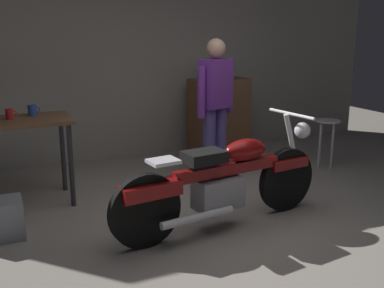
{
  "coord_description": "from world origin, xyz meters",
  "views": [
    {
      "loc": [
        -1.82,
        -3.34,
        1.77
      ],
      "look_at": [
        0.01,
        0.7,
        0.65
      ],
      "focal_mm": 42.57,
      "sensor_mm": 36.0,
      "label": 1
    }
  ],
  "objects_px": {
    "motorcycle": "(224,180)",
    "mug_blue_enamel": "(32,110)",
    "person_standing": "(215,104)",
    "mug_red_diner": "(10,114)",
    "wooden_dresser": "(219,118)",
    "shop_stool": "(327,131)"
  },
  "relations": [
    {
      "from": "wooden_dresser",
      "to": "mug_blue_enamel",
      "type": "distance_m",
      "value": 2.69
    },
    {
      "from": "shop_stool",
      "to": "mug_red_diner",
      "type": "xyz_separation_m",
      "value": [
        -3.77,
        0.3,
        0.45
      ]
    },
    {
      "from": "wooden_dresser",
      "to": "mug_blue_enamel",
      "type": "relative_size",
      "value": 9.03
    },
    {
      "from": "mug_red_diner",
      "to": "person_standing",
      "type": "bearing_deg",
      "value": -2.92
    },
    {
      "from": "motorcycle",
      "to": "wooden_dresser",
      "type": "bearing_deg",
      "value": 56.59
    },
    {
      "from": "shop_stool",
      "to": "mug_red_diner",
      "type": "height_order",
      "value": "mug_red_diner"
    },
    {
      "from": "motorcycle",
      "to": "mug_red_diner",
      "type": "height_order",
      "value": "mug_red_diner"
    },
    {
      "from": "wooden_dresser",
      "to": "mug_red_diner",
      "type": "relative_size",
      "value": 10.03
    },
    {
      "from": "wooden_dresser",
      "to": "mug_red_diner",
      "type": "distance_m",
      "value": 2.94
    },
    {
      "from": "shop_stool",
      "to": "wooden_dresser",
      "type": "height_order",
      "value": "wooden_dresser"
    },
    {
      "from": "wooden_dresser",
      "to": "shop_stool",
      "type": "bearing_deg",
      "value": -49.34
    },
    {
      "from": "person_standing",
      "to": "wooden_dresser",
      "type": "relative_size",
      "value": 1.52
    },
    {
      "from": "motorcycle",
      "to": "person_standing",
      "type": "distance_m",
      "value": 1.45
    },
    {
      "from": "shop_stool",
      "to": "mug_blue_enamel",
      "type": "xyz_separation_m",
      "value": [
        -3.54,
        0.42,
        0.46
      ]
    },
    {
      "from": "person_standing",
      "to": "wooden_dresser",
      "type": "distance_m",
      "value": 1.16
    },
    {
      "from": "shop_stool",
      "to": "wooden_dresser",
      "type": "xyz_separation_m",
      "value": [
        -0.98,
        1.14,
        0.05
      ]
    },
    {
      "from": "wooden_dresser",
      "to": "mug_red_diner",
      "type": "height_order",
      "value": "wooden_dresser"
    },
    {
      "from": "motorcycle",
      "to": "person_standing",
      "type": "bearing_deg",
      "value": 59.41
    },
    {
      "from": "person_standing",
      "to": "mug_blue_enamel",
      "type": "relative_size",
      "value": 13.71
    },
    {
      "from": "shop_stool",
      "to": "mug_blue_enamel",
      "type": "bearing_deg",
      "value": 173.29
    },
    {
      "from": "motorcycle",
      "to": "mug_blue_enamel",
      "type": "xyz_separation_m",
      "value": [
        -1.46,
        1.48,
        0.51
      ]
    },
    {
      "from": "shop_stool",
      "to": "wooden_dresser",
      "type": "distance_m",
      "value": 1.51
    }
  ]
}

